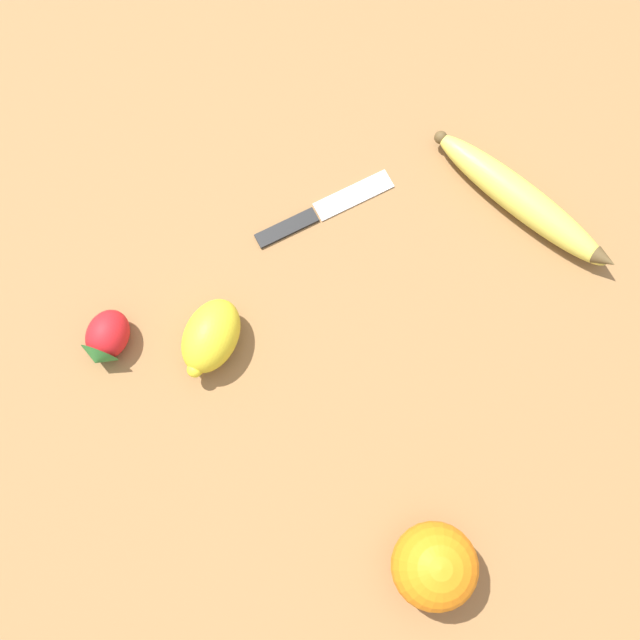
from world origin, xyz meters
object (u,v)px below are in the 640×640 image
Objects in this scene: banana at (522,200)px; paring_knife at (320,211)px; orange at (435,566)px; strawberry at (106,339)px; lemon at (211,336)px.

paring_knife is at bearing -137.13° from banana.
paring_knife is (0.20, 0.31, -0.04)m from orange.
paring_knife is (-0.14, 0.16, -0.01)m from banana.
orange is (-0.34, -0.15, 0.02)m from banana.
banana is 3.48× the size of strawberry.
orange is 0.88× the size of lemon.
lemon is (0.07, -0.08, 0.01)m from strawberry.
lemon is at bearing 85.10° from orange.
orange is at bearing -94.90° from lemon.
orange is at bearing -11.27° from paring_knife.
strawberry is at bearing 131.18° from lemon.
paring_knife is (0.18, 0.01, -0.02)m from lemon.
orange is 0.37m from paring_knife.
banana is 0.21m from paring_knife.
banana is 1.54× the size of paring_knife.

